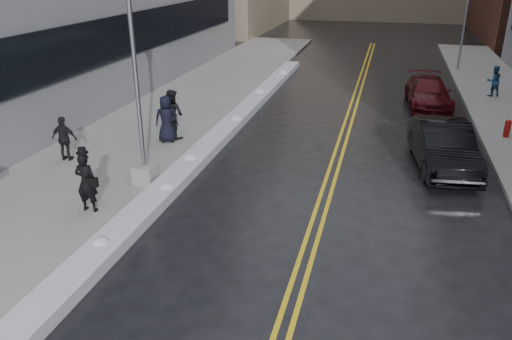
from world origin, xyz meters
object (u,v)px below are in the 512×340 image
Objects in this scene: traffic_signal at (465,19)px; pedestrian_c at (166,119)px; fire_hydrant at (508,127)px; pedestrian_b at (172,114)px; lamppost at (139,112)px; car_black at (443,146)px; pedestrian_fedora at (86,182)px; pedestrian_d at (64,139)px; pedestrian_east at (494,81)px; car_maroon at (428,93)px.

traffic_signal is 22.26m from pedestrian_c.
pedestrian_b is (-13.22, -3.58, 0.60)m from fire_hydrant.
lamppost reaches higher than fire_hydrant.
pedestrian_c is (-0.95, 3.89, -1.44)m from lamppost.
traffic_signal reaches higher than car_black.
pedestrian_fedora is 1.09× the size of pedestrian_d.
lamppost is at bearing 27.33° from pedestrian_east.
pedestrian_east is (13.74, 10.64, -0.20)m from pedestrian_b.
pedestrian_c reaches higher than fire_hydrant.
fire_hydrant is 0.41× the size of pedestrian_fedora.
car_black reaches higher than fire_hydrant.
lamppost reaches higher than pedestrian_east.
car_black is (-3.33, -10.85, -0.14)m from pedestrian_east.
pedestrian_east is (13.49, 17.27, -0.09)m from pedestrian_fedora.
pedestrian_d is 0.33× the size of car_black.
pedestrian_east is 0.33× the size of car_maroon.
pedestrian_east is (16.48, 13.95, -0.02)m from pedestrian_d.
traffic_signal is 7.43m from pedestrian_east.
pedestrian_b is 1.07× the size of pedestrian_c.
traffic_signal is 3.74× the size of pedestrian_east.
pedestrian_fedora is 12.01m from car_black.
pedestrian_fedora is 6.63m from pedestrian_b.
pedestrian_fedora is at bearing 76.17° from pedestrian_c.
car_maroon is at bearing -118.64° from pedestrian_b.
pedestrian_fedora is at bearing -128.60° from car_maroon.
pedestrian_fedora is 0.36× the size of car_black.
fire_hydrant is 4.74m from car_black.
pedestrian_fedora is at bearing -117.26° from traffic_signal.
car_black is (10.40, -0.21, -0.34)m from pedestrian_b.
fire_hydrant is at bearing -87.95° from traffic_signal.
car_black is (9.48, 4.20, -1.72)m from lamppost.
lamppost is 3.81× the size of pedestrian_b.
traffic_signal is (-0.50, 14.00, 2.85)m from fire_hydrant.
fire_hydrant is at bearing 45.79° from car_black.
pedestrian_fedora is at bearing 29.74° from pedestrian_east.
pedestrian_fedora is at bearing -155.33° from car_black.
lamppost is at bearing 124.94° from pedestrian_b.
lamppost is at bearing -109.37° from pedestrian_fedora.
pedestrian_b reaches higher than pedestrian_c.
car_maroon is at bearing -156.48° from pedestrian_c.
traffic_signal is at bearing 71.51° from car_maroon.
lamppost is 2.75m from pedestrian_fedora.
pedestrian_fedora is 6.11m from pedestrian_c.
pedestrian_c reaches higher than pedestrian_d.
traffic_signal is 18.13m from car_black.
pedestrian_c reaches higher than pedestrian_east.
pedestrian_c is at bearing -125.14° from traffic_signal.
pedestrian_fedora is at bearing 115.30° from pedestrian_b.
car_black is at bearing -171.26° from pedestrian_d.
car_black is 8.35m from car_maroon.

